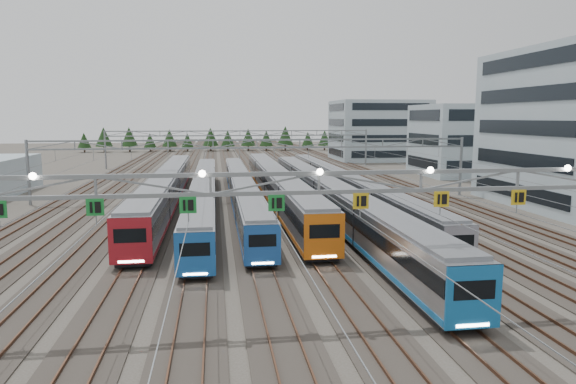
{
  "coord_description": "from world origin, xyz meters",
  "views": [
    {
      "loc": [
        -5.33,
        -26.07,
        10.68
      ],
      "look_at": [
        1.59,
        22.68,
        3.5
      ],
      "focal_mm": 32.0,
      "sensor_mm": 36.0,
      "label": 1
    }
  ],
  "objects": [
    {
      "name": "ground",
      "position": [
        0.0,
        0.0,
        0.0
      ],
      "size": [
        400.0,
        400.0,
        0.0
      ],
      "primitive_type": "plane",
      "color": "#47423A",
      "rests_on": "ground"
    },
    {
      "name": "track_bed",
      "position": [
        0.0,
        100.0,
        1.49
      ],
      "size": [
        54.0,
        260.0,
        5.42
      ],
      "color": "#2D2823",
      "rests_on": "ground"
    },
    {
      "name": "train_a",
      "position": [
        -11.25,
        37.54,
        2.19
      ],
      "size": [
        2.98,
        56.27,
        3.88
      ],
      "color": "black",
      "rests_on": "ground"
    },
    {
      "name": "train_b",
      "position": [
        -6.75,
        34.43,
        1.96
      ],
      "size": [
        2.64,
        56.67,
        3.43
      ],
      "color": "black",
      "rests_on": "ground"
    },
    {
      "name": "train_c",
      "position": [
        -2.25,
        36.28,
        1.94
      ],
      "size": [
        2.6,
        56.61,
        3.38
      ],
      "color": "black",
      "rests_on": "ground"
    },
    {
      "name": "train_d",
      "position": [
        2.25,
        38.17,
        2.21
      ],
      "size": [
        3.01,
        58.82,
        3.92
      ],
      "color": "black",
      "rests_on": "ground"
    },
    {
      "name": "train_e",
      "position": [
        6.75,
        28.81,
        2.12
      ],
      "size": [
        2.86,
        65.99,
        3.73
      ],
      "color": "black",
      "rests_on": "ground"
    },
    {
      "name": "train_f",
      "position": [
        11.25,
        39.27,
        1.9
      ],
      "size": [
        2.55,
        66.26,
        3.31
      ],
      "color": "black",
      "rests_on": "ground"
    },
    {
      "name": "gantry_near",
      "position": [
        -0.05,
        -0.12,
        7.09
      ],
      "size": [
        56.36,
        0.61,
        8.08
      ],
      "color": "gray",
      "rests_on": "ground"
    },
    {
      "name": "gantry_mid",
      "position": [
        0.0,
        40.0,
        6.39
      ],
      "size": [
        56.36,
        0.36,
        8.0
      ],
      "color": "gray",
      "rests_on": "ground"
    },
    {
      "name": "gantry_far",
      "position": [
        0.0,
        85.0,
        6.39
      ],
      "size": [
        56.36,
        0.36,
        8.0
      ],
      "color": "gray",
      "rests_on": "ground"
    },
    {
      "name": "depot_bldg_mid",
      "position": [
        39.56,
        64.21,
        6.5
      ],
      "size": [
        14.0,
        16.0,
        13.0
      ],
      "primitive_type": "cube",
      "color": "#9EB6BC",
      "rests_on": "ground"
    },
    {
      "name": "depot_bldg_north",
      "position": [
        35.62,
        99.77,
        7.41
      ],
      "size": [
        22.0,
        18.0,
        14.83
      ],
      "primitive_type": "cube",
      "color": "#9EB6BC",
      "rests_on": "ground"
    },
    {
      "name": "treeline",
      "position": [
        -7.2,
        139.2,
        4.23
      ],
      "size": [
        81.2,
        5.6,
        7.02
      ],
      "color": "#332114",
      "rests_on": "ground"
    }
  ]
}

